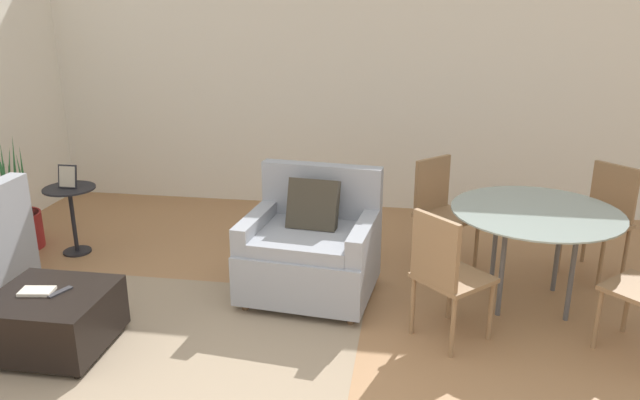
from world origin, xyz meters
TOP-DOWN VIEW (x-y plane):
  - wall_back at (0.00, 4.02)m, footprint 12.00×0.06m
  - area_rug at (-0.85, 1.03)m, footprint 2.37×1.81m
  - armchair at (-0.09, 1.87)m, footprint 1.03×0.93m
  - ottoman at (-1.60, 0.84)m, footprint 0.71×0.67m
  - book_stack at (-1.68, 0.84)m, footprint 0.22×0.15m
  - tv_remote_primary at (-1.54, 0.86)m, footprint 0.10×0.17m
  - potted_plant at (-2.86, 2.35)m, footprint 0.43×0.43m
  - side_table at (-2.29, 2.33)m, footprint 0.44×0.44m
  - picture_frame at (-2.29, 2.33)m, footprint 0.17×0.07m
  - dining_table at (1.52, 1.98)m, footprint 1.20×1.20m
  - dining_chair_near_left at (0.87, 1.32)m, footprint 0.59×0.59m
  - dining_chair_far_left at (0.87, 2.63)m, footprint 0.59×0.59m
  - dining_chair_far_right at (2.18, 2.63)m, footprint 0.59×0.59m

SIDE VIEW (x-z plane):
  - area_rug at x=-0.85m, z-range 0.00..0.01m
  - ottoman at x=-1.60m, z-range 0.02..0.41m
  - potted_plant at x=-2.86m, z-range -0.28..0.75m
  - armchair at x=-0.09m, z-range -0.11..0.84m
  - tv_remote_primary at x=-1.54m, z-range 0.39..0.40m
  - book_stack at x=-1.68m, z-range 0.39..0.41m
  - side_table at x=-2.29m, z-range 0.12..0.73m
  - dining_chair_near_left at x=0.87m, z-range 0.07..0.97m
  - dining_chair_far_left at x=0.87m, z-range 0.07..0.97m
  - dining_chair_far_right at x=2.18m, z-range 0.07..0.97m
  - dining_table at x=1.52m, z-range 0.29..1.02m
  - picture_frame at x=-2.29m, z-range 0.60..0.80m
  - wall_back at x=0.00m, z-range 0.00..2.75m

